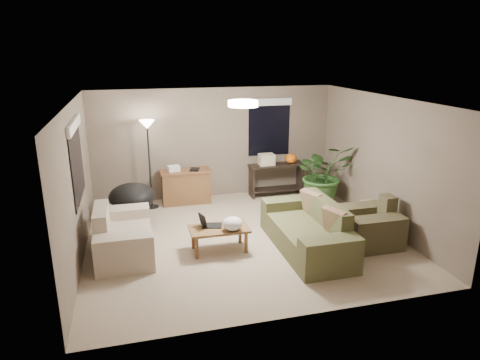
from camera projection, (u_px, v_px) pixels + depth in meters
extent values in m
plane|color=tan|center=(243.00, 238.00, 7.82)|extent=(5.50, 5.50, 0.00)
plane|color=white|center=(243.00, 100.00, 7.09)|extent=(5.50, 5.50, 0.00)
plane|color=#756456|center=(215.00, 143.00, 9.77)|extent=(5.50, 0.00, 5.50)
plane|color=#756456|center=(296.00, 228.00, 5.14)|extent=(5.50, 0.00, 5.50)
plane|color=#756456|center=(76.00, 184.00, 6.79)|extent=(0.00, 5.00, 5.00)
plane|color=#756456|center=(382.00, 162.00, 8.12)|extent=(0.00, 5.00, 5.00)
cube|color=brown|center=(306.00, 237.00, 7.35)|extent=(0.95, 1.48, 0.42)
cube|color=#4D4D2E|center=(327.00, 212.00, 7.31)|extent=(0.22, 1.48, 0.43)
cube|color=#4B4B2D|center=(330.00, 257.00, 6.47)|extent=(0.95, 0.36, 0.60)
cube|color=#46462A|center=(287.00, 213.00, 8.17)|extent=(0.95, 0.36, 0.60)
cube|color=#8C7251|center=(335.00, 222.00, 6.88)|extent=(0.37, 0.50, 0.47)
cube|color=#8C7251|center=(312.00, 203.00, 7.71)|extent=(0.37, 0.50, 0.47)
cube|color=beige|center=(125.00, 242.00, 7.17)|extent=(0.90, 0.88, 0.42)
cube|color=beige|center=(101.00, 220.00, 6.96)|extent=(0.22, 0.88, 0.43)
cube|color=beige|center=(125.00, 253.00, 6.57)|extent=(0.90, 0.36, 0.60)
cube|color=beige|center=(124.00, 223.00, 7.72)|extent=(0.90, 0.36, 0.60)
cube|color=#4D482E|center=(367.00, 232.00, 7.57)|extent=(0.95, 0.28, 0.42)
cube|color=brown|center=(387.00, 207.00, 7.54)|extent=(0.22, 0.28, 0.43)
cube|color=#454029|center=(377.00, 234.00, 7.25)|extent=(0.95, 0.36, 0.60)
cube|color=#4B452D|center=(358.00, 220.00, 7.84)|extent=(0.95, 0.36, 0.60)
cube|color=brown|center=(219.00, 229.00, 7.22)|extent=(1.00, 0.55, 0.04)
cylinder|color=brown|center=(197.00, 248.00, 7.00)|extent=(0.06, 0.06, 0.38)
cylinder|color=brown|center=(246.00, 242.00, 7.20)|extent=(0.06, 0.06, 0.38)
cylinder|color=brown|center=(193.00, 238.00, 7.37)|extent=(0.06, 0.06, 0.38)
cylinder|color=brown|center=(240.00, 233.00, 7.57)|extent=(0.06, 0.06, 0.38)
cube|color=black|center=(212.00, 226.00, 7.28)|extent=(0.38, 0.31, 0.02)
cube|color=black|center=(203.00, 220.00, 7.21)|extent=(0.13, 0.24, 0.22)
ellipsoid|color=white|center=(233.00, 224.00, 7.09)|extent=(0.40, 0.37, 0.23)
cube|color=brown|center=(186.00, 187.00, 9.54)|extent=(1.05, 0.45, 0.71)
cube|color=brown|center=(185.00, 171.00, 9.43)|extent=(1.10, 0.50, 0.04)
cube|color=silver|center=(174.00, 168.00, 9.34)|extent=(0.27, 0.23, 0.12)
cube|color=black|center=(195.00, 169.00, 9.42)|extent=(0.24, 0.27, 0.04)
cube|color=black|center=(277.00, 165.00, 9.93)|extent=(1.30, 0.40, 0.04)
cube|color=black|center=(252.00, 182.00, 9.89)|extent=(0.05, 0.38, 0.71)
cube|color=black|center=(300.00, 179.00, 10.18)|extent=(0.05, 0.38, 0.71)
cube|color=black|center=(276.00, 189.00, 10.10)|extent=(1.25, 0.36, 0.03)
ellipsoid|color=orange|center=(291.00, 159.00, 9.98)|extent=(0.31, 0.31, 0.22)
cube|color=beige|center=(267.00, 160.00, 9.83)|extent=(0.35, 0.26, 0.26)
cylinder|color=black|center=(134.00, 215.00, 8.49)|extent=(0.60, 0.60, 0.30)
ellipsoid|color=black|center=(132.00, 196.00, 8.37)|extent=(0.99, 0.99, 0.50)
cylinder|color=black|center=(152.00, 207.00, 9.34)|extent=(0.28, 0.28, 0.02)
cylinder|color=black|center=(150.00, 167.00, 9.08)|extent=(0.04, 0.04, 1.78)
cone|color=white|center=(147.00, 125.00, 8.81)|extent=(0.32, 0.32, 0.18)
cylinder|color=white|center=(243.00, 104.00, 7.11)|extent=(0.50, 0.50, 0.10)
imported|color=#2D5923|center=(323.00, 180.00, 9.44)|extent=(1.23, 1.37, 1.07)
cube|color=tan|center=(366.00, 225.00, 8.36)|extent=(0.32, 0.32, 0.03)
cylinder|color=tan|center=(367.00, 214.00, 8.30)|extent=(0.12, 0.12, 0.44)
cube|color=tan|center=(368.00, 202.00, 8.23)|extent=(0.22, 0.22, 0.03)
cube|color=black|center=(77.00, 161.00, 6.99)|extent=(0.01, 1.50, 1.30)
cube|color=white|center=(74.00, 125.00, 6.82)|extent=(0.05, 1.56, 0.16)
cube|color=black|center=(269.00, 128.00, 9.98)|extent=(1.00, 0.01, 1.30)
cube|color=white|center=(270.00, 102.00, 9.79)|extent=(1.06, 0.05, 0.16)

